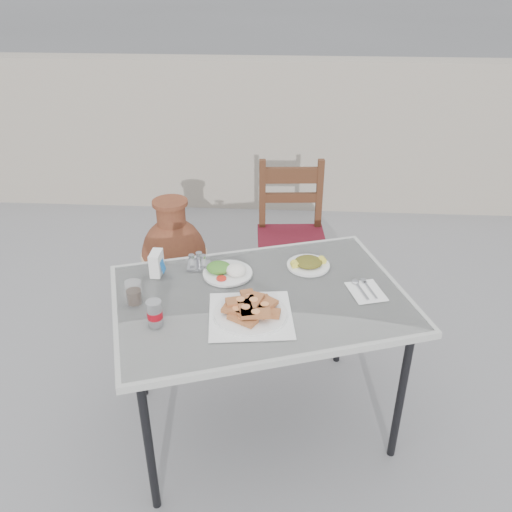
# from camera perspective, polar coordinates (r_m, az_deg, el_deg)

# --- Properties ---
(ground) EXTENTS (80.00, 80.00, 0.00)m
(ground) POSITION_cam_1_polar(r_m,az_deg,el_deg) (2.63, 0.17, -17.29)
(ground) COLOR slate
(ground) RESTS_ON ground
(cafe_table) EXTENTS (1.35, 1.11, 0.71)m
(cafe_table) POSITION_cam_1_polar(r_m,az_deg,el_deg) (2.21, 0.49, -5.23)
(cafe_table) COLOR black
(cafe_table) RESTS_ON ground
(pide_plate) EXTENTS (0.35, 0.35, 0.06)m
(pide_plate) POSITION_cam_1_polar(r_m,az_deg,el_deg) (2.05, -0.58, -5.65)
(pide_plate) COLOR white
(pide_plate) RESTS_ON cafe_table
(salad_rice_plate) EXTENTS (0.21, 0.21, 0.05)m
(salad_rice_plate) POSITION_cam_1_polar(r_m,az_deg,el_deg) (2.31, -3.08, -1.54)
(salad_rice_plate) COLOR white
(salad_rice_plate) RESTS_ON cafe_table
(salad_chopped_plate) EXTENTS (0.19, 0.19, 0.04)m
(salad_chopped_plate) POSITION_cam_1_polar(r_m,az_deg,el_deg) (2.38, 5.53, -0.77)
(salad_chopped_plate) COLOR white
(salad_chopped_plate) RESTS_ON cafe_table
(soda_can) EXTENTS (0.06, 0.06, 0.10)m
(soda_can) POSITION_cam_1_polar(r_m,az_deg,el_deg) (2.03, -10.61, -5.96)
(soda_can) COLOR #BDBDC1
(soda_can) RESTS_ON cafe_table
(cola_glass) EXTENTS (0.07, 0.07, 0.09)m
(cola_glass) POSITION_cam_1_polar(r_m,az_deg,el_deg) (2.17, -12.74, -3.91)
(cola_glass) COLOR white
(cola_glass) RESTS_ON cafe_table
(napkin_holder) EXTENTS (0.06, 0.09, 0.10)m
(napkin_holder) POSITION_cam_1_polar(r_m,az_deg,el_deg) (2.34, -10.43, -0.76)
(napkin_holder) COLOR white
(napkin_holder) RESTS_ON cafe_table
(condiment_caddy) EXTENTS (0.11, 0.09, 0.07)m
(condiment_caddy) POSITION_cam_1_polar(r_m,az_deg,el_deg) (2.37, -6.08, -0.70)
(condiment_caddy) COLOR #B5B4BB
(condiment_caddy) RESTS_ON cafe_table
(cutlery_napkin) EXTENTS (0.17, 0.19, 0.01)m
(cutlery_napkin) POSITION_cam_1_polar(r_m,az_deg,el_deg) (2.26, 11.34, -3.48)
(cutlery_napkin) COLOR white
(cutlery_napkin) RESTS_ON cafe_table
(chair) EXTENTS (0.42, 0.42, 0.88)m
(chair) POSITION_cam_1_polar(r_m,az_deg,el_deg) (3.17, 3.73, 2.02)
(chair) COLOR #3C2310
(chair) RESTS_ON ground
(terracotta_urn) EXTENTS (0.39, 0.39, 0.68)m
(terracotta_urn) POSITION_cam_1_polar(r_m,az_deg,el_deg) (3.27, -8.57, -0.11)
(terracotta_urn) COLOR brown
(terracotta_urn) RESTS_ON ground
(back_wall) EXTENTS (6.00, 0.25, 1.20)m
(back_wall) POSITION_cam_1_polar(r_m,az_deg,el_deg) (4.49, 2.18, 12.52)
(back_wall) COLOR gray
(back_wall) RESTS_ON ground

